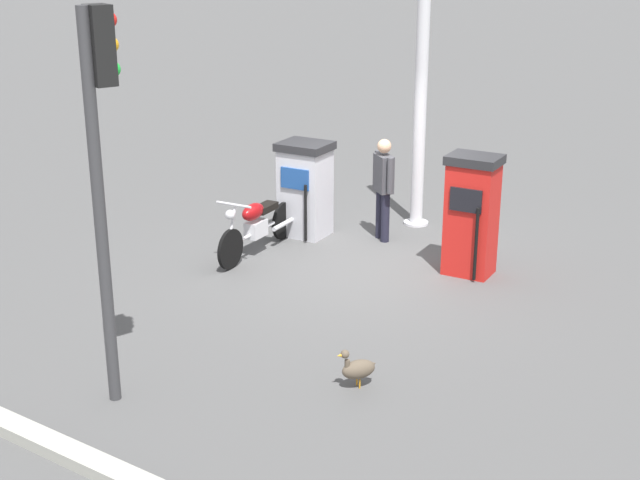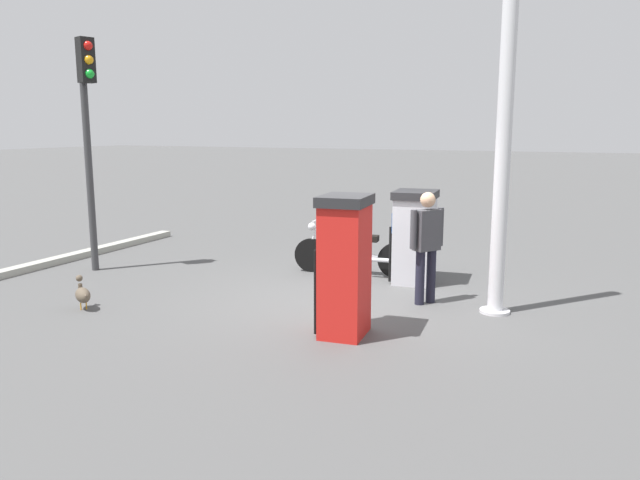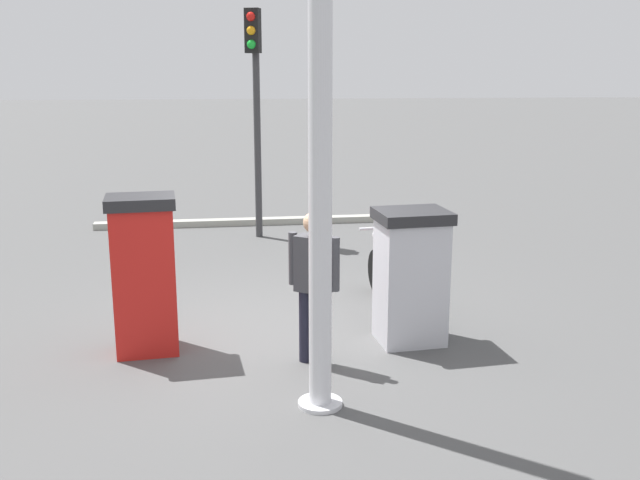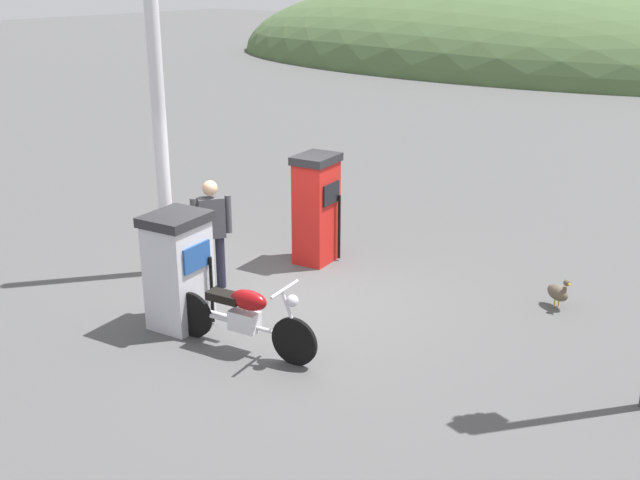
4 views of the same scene
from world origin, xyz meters
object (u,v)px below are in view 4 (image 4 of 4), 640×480
Objects in this scene: fuel_pump_near at (179,270)px; wandering_duck at (558,292)px; motorcycle_near_pump at (244,315)px; attendant_person at (212,228)px; fuel_pump_far at (316,208)px; canopy_support_pole at (159,124)px.

fuel_pump_near reaches higher than wandering_duck.
motorcycle_near_pump is 1.29× the size of attendant_person.
fuel_pump_far is 2.64m from canopy_support_pole.
fuel_pump_far is 3.12m from motorcycle_near_pump.
attendant_person reaches higher than wandering_duck.
fuel_pump_far is at bearing 90.00° from fuel_pump_near.
motorcycle_near_pump is at bearing -24.54° from canopy_support_pole.
attendant_person is at bearing -150.98° from wandering_duck.
canopy_support_pole reaches higher than fuel_pump_far.
attendant_person is at bearing 144.73° from motorcycle_near_pump.
fuel_pump_far is 1.81m from attendant_person.
fuel_pump_near is 0.32× the size of canopy_support_pole.
canopy_support_pole is (-5.11, -2.26, 2.02)m from wandering_duck.
fuel_pump_near is 2.84m from fuel_pump_far.
attendant_person is at bearing -2.19° from canopy_support_pole.
attendant_person reaches higher than fuel_pump_near.
wandering_duck is 5.94m from canopy_support_pole.
attendant_person is (-0.50, 1.10, 0.15)m from fuel_pump_near.
fuel_pump_far is at bearing 73.76° from attendant_person.
fuel_pump_near is 0.88× the size of fuel_pump_far.
fuel_pump_near is 1.22m from attendant_person.
canopy_support_pole is at bearing -131.13° from fuel_pump_far.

